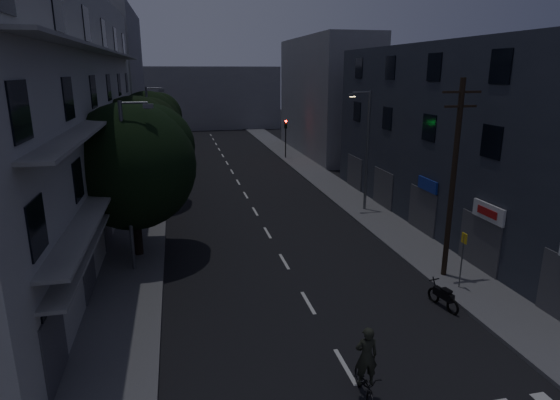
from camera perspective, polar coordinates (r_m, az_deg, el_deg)
name	(u,v)px	position (r m, az deg, el deg)	size (l,w,h in m)	color
ground	(245,194)	(37.18, -4.32, 0.79)	(160.00, 160.00, 0.00)	black
sidewalk_left	(147,198)	(36.91, -15.92, 0.24)	(3.00, 90.00, 0.15)	#565659
sidewalk_right	(335,188)	(38.88, 6.68, 1.50)	(3.00, 90.00, 0.15)	#565659
lane_markings	(235,177)	(43.20, -5.52, 2.86)	(0.15, 60.50, 0.01)	beige
building_left	(48,116)	(29.55, -26.44, 9.20)	(7.00, 36.00, 14.00)	#A5A5A0
building_right	(470,139)	(30.16, 22.14, 6.89)	(6.19, 28.00, 11.00)	#292D37
building_far_left	(112,83)	(59.05, -19.81, 13.27)	(6.00, 20.00, 16.00)	slate
building_far_right	(326,97)	(55.36, 5.58, 12.43)	(6.00, 20.00, 13.00)	slate
building_far_end	(205,98)	(80.89, -9.10, 12.21)	(24.00, 8.00, 10.00)	slate
tree_near	(133,161)	(24.49, -17.49, 4.53)	(6.37, 6.37, 7.85)	black
tree_mid	(137,137)	(34.29, -17.06, 7.31)	(6.21, 6.21, 7.65)	black
tree_far	(149,122)	(44.84, -15.64, 9.12)	(6.08, 6.08, 7.52)	black
traffic_signal_far_right	(286,131)	(51.31, 0.70, 8.45)	(0.28, 0.37, 4.10)	black
traffic_signal_far_left	(164,134)	(50.37, -14.02, 7.86)	(0.28, 0.37, 4.10)	black
street_lamp_left_near	(129,179)	(22.64, -17.91, 2.43)	(1.51, 0.25, 8.00)	#5C5E64
street_lamp_right	(366,145)	(31.98, 10.42, 6.58)	(1.51, 0.25, 8.00)	slate
street_lamp_left_far	(151,132)	(39.91, -15.49, 8.02)	(1.51, 0.25, 8.00)	#5C5D64
utility_pole	(453,177)	(22.21, 20.38, 2.68)	(1.80, 0.24, 9.00)	black
bus_stop_sign	(463,250)	(21.91, 21.40, -5.74)	(0.06, 0.35, 2.52)	#595B60
motorcycle	(443,297)	(20.72, 19.27, -11.12)	(0.59, 1.76, 1.14)	black
cyclist	(365,375)	(14.90, 10.35, -20.22)	(0.81, 1.91, 2.35)	black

